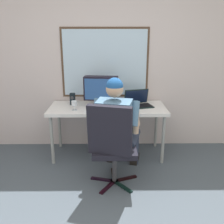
{
  "coord_description": "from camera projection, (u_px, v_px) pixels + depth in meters",
  "views": [
    {
      "loc": [
        0.07,
        -1.71,
        1.72
      ],
      "look_at": [
        0.1,
        1.32,
        0.76
      ],
      "focal_mm": 40.89,
      "sensor_mm": 36.0,
      "label": 1
    }
  ],
  "objects": [
    {
      "name": "laptop",
      "position": [
        138.0,
        102.0,
        3.57
      ],
      "size": [
        0.41,
        0.35,
        0.22
      ],
      "color": "black",
      "rests_on": "desk"
    },
    {
      "name": "person_seated",
      "position": [
        117.0,
        126.0,
        3.02
      ],
      "size": [
        0.64,
        0.86,
        1.25
      ],
      "color": "#2C354B",
      "rests_on": "ground"
    },
    {
      "name": "crt_monitor",
      "position": [
        101.0,
        89.0,
        3.49
      ],
      "size": [
        0.48,
        0.23,
        0.42
      ],
      "color": "beige",
      "rests_on": "desk"
    },
    {
      "name": "desk",
      "position": [
        108.0,
        111.0,
        3.56
      ],
      "size": [
        1.61,
        0.66,
        0.73
      ],
      "color": "#949896",
      "rests_on": "ground"
    },
    {
      "name": "wine_glass",
      "position": [
        74.0,
        104.0,
        3.36
      ],
      "size": [
        0.08,
        0.08,
        0.13
      ],
      "color": "silver",
      "rests_on": "desk"
    },
    {
      "name": "office_chair",
      "position": [
        112.0,
        142.0,
        2.78
      ],
      "size": [
        0.57,
        0.61,
        1.02
      ],
      "color": "black",
      "rests_on": "ground"
    },
    {
      "name": "wall_rear",
      "position": [
        104.0,
        57.0,
        3.72
      ],
      "size": [
        5.14,
        0.08,
        2.73
      ],
      "color": "beige",
      "rests_on": "ground"
    },
    {
      "name": "desk_speaker",
      "position": [
        73.0,
        99.0,
        3.62
      ],
      "size": [
        0.07,
        0.07,
        0.17
      ],
      "color": "black",
      "rests_on": "desk"
    }
  ]
}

